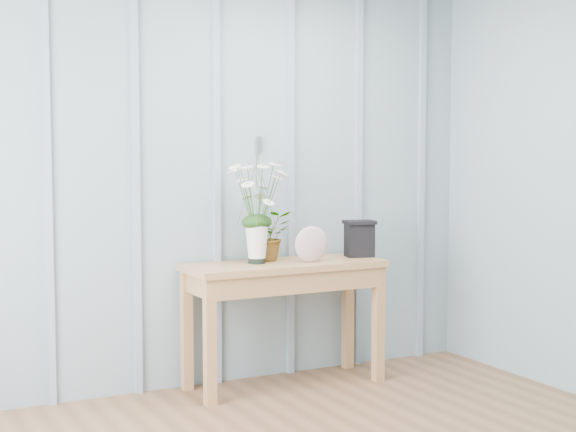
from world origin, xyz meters
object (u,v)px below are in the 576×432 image
carved_box (359,238)px  daisy_vase (257,196)px  felt_disc_vessel (312,244)px  sideboard (284,281)px

carved_box → daisy_vase: bearing=178.6°
felt_disc_vessel → carved_box: size_ratio=0.95×
daisy_vase → felt_disc_vessel: bearing=-17.8°
felt_disc_vessel → carved_box: 0.40m
daisy_vase → carved_box: 0.75m
felt_disc_vessel → daisy_vase: bearing=166.1°
felt_disc_vessel → carved_box: bearing=16.0°
daisy_vase → sideboard: bearing=-7.0°
daisy_vase → carved_box: bearing=-1.4°
felt_disc_vessel → sideboard: bearing=154.8°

